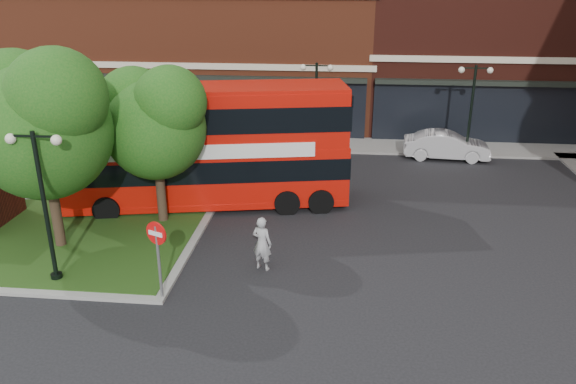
# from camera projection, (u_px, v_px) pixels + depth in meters

# --- Properties ---
(ground) EXTENTS (120.00, 120.00, 0.00)m
(ground) POSITION_uv_depth(u_px,v_px,m) (224.00, 294.00, 17.37)
(ground) COLOR black
(ground) RESTS_ON ground
(pavement_far) EXTENTS (44.00, 3.00, 0.12)m
(pavement_far) POSITION_uv_depth(u_px,v_px,m) (283.00, 143.00, 32.65)
(pavement_far) COLOR slate
(pavement_far) RESTS_ON ground
(terrace_far_left) EXTENTS (26.00, 12.00, 14.00)m
(terrace_far_left) POSITION_uv_depth(u_px,v_px,m) (177.00, 10.00, 37.84)
(terrace_far_left) COLOR maroon
(terrace_far_left) RESTS_ON ground
(traffic_island) EXTENTS (12.60, 7.60, 0.15)m
(traffic_island) POSITION_uv_depth(u_px,v_px,m) (30.00, 238.00, 20.89)
(traffic_island) COLOR gray
(traffic_island) RESTS_ON ground
(tree_island_west) EXTENTS (5.40, 4.71, 7.21)m
(tree_island_west) POSITION_uv_depth(u_px,v_px,m) (39.00, 118.00, 18.65)
(tree_island_west) COLOR #2D2116
(tree_island_west) RESTS_ON ground
(tree_island_east) EXTENTS (4.46, 3.90, 6.29)m
(tree_island_east) POSITION_uv_depth(u_px,v_px,m) (153.00, 118.00, 20.87)
(tree_island_east) COLOR #2D2116
(tree_island_east) RESTS_ON ground
(lamp_island) EXTENTS (1.72, 0.36, 5.00)m
(lamp_island) POSITION_uv_depth(u_px,v_px,m) (44.00, 200.00, 17.05)
(lamp_island) COLOR black
(lamp_island) RESTS_ON ground
(lamp_far_left) EXTENTS (1.72, 0.36, 5.00)m
(lamp_far_left) POSITION_uv_depth(u_px,v_px,m) (316.00, 104.00, 29.60)
(lamp_far_left) COLOR black
(lamp_far_left) RESTS_ON ground
(lamp_far_right) EXTENTS (1.72, 0.36, 5.00)m
(lamp_far_right) POSITION_uv_depth(u_px,v_px,m) (471.00, 108.00, 28.84)
(lamp_far_right) COLOR black
(lamp_far_right) RESTS_ON ground
(bus) EXTENTS (11.99, 4.88, 4.47)m
(bus) POSITION_uv_depth(u_px,v_px,m) (205.00, 139.00, 23.07)
(bus) COLOR #B91007
(bus) RESTS_ON ground
(woman) EXTENTS (0.79, 0.65, 1.88)m
(woman) POSITION_uv_depth(u_px,v_px,m) (262.00, 243.00, 18.55)
(woman) COLOR #98979A
(woman) RESTS_ON ground
(car_silver) EXTENTS (3.75, 1.67, 1.25)m
(car_silver) POSITION_uv_depth(u_px,v_px,m) (203.00, 134.00, 32.41)
(car_silver) COLOR #B3B6BB
(car_silver) RESTS_ON ground
(car_white) EXTENTS (4.56, 1.85, 1.47)m
(car_white) POSITION_uv_depth(u_px,v_px,m) (446.00, 145.00, 29.85)
(car_white) COLOR silver
(car_white) RESTS_ON ground
(no_entry_sign) EXTENTS (0.68, 0.34, 2.59)m
(no_entry_sign) POSITION_uv_depth(u_px,v_px,m) (157.00, 245.00, 16.41)
(no_entry_sign) COLOR slate
(no_entry_sign) RESTS_ON ground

